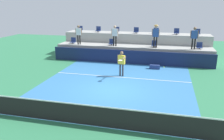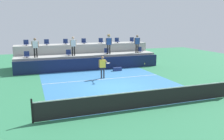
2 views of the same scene
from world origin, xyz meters
The scene contains 25 objects.
ground_plane centered at (0.00, 0.00, 0.00)m, with size 40.00×40.00×0.00m, color #2D754C.
court_inner_paint centered at (0.00, 1.00, 0.00)m, with size 9.00×10.00×0.01m, color teal.
court_service_line centered at (0.00, 2.40, 0.01)m, with size 9.00×0.06×0.00m, color white.
tennis_net centered at (0.00, -4.00, 0.50)m, with size 10.48×0.08×1.07m.
sponsor_backboard centered at (0.00, 6.00, 0.55)m, with size 13.00×0.16×1.10m, color #141E42.
seating_tier_lower centered at (0.00, 7.30, 0.62)m, with size 13.00×1.80×1.25m, color #9E9E99.
seating_tier_upper centered at (0.00, 9.10, 1.05)m, with size 13.00×1.80×2.10m, color #9E9E99.
stadium_chair_lower_far_left centered at (-5.36, 7.23, 1.46)m, with size 0.44×0.40×0.52m.
stadium_chair_lower_left centered at (-1.80, 7.23, 1.46)m, with size 0.44×0.40×0.52m.
stadium_chair_lower_right centered at (1.83, 7.23, 1.46)m, with size 0.44×0.40×0.52m.
stadium_chair_lower_far_right centered at (5.34, 7.23, 1.46)m, with size 0.44×0.40×0.52m.
stadium_chair_upper_far_left centered at (-5.36, 9.03, 2.31)m, with size 0.44×0.40×0.52m.
stadium_chair_upper_left centered at (-3.54, 9.03, 2.31)m, with size 0.44×0.40×0.52m.
stadium_chair_upper_mid_left centered at (-1.76, 9.03, 2.31)m, with size 0.44×0.40×0.52m.
stadium_chair_upper_center centered at (0.04, 9.03, 2.31)m, with size 0.44×0.40×0.52m.
stadium_chair_upper_mid_right centered at (1.81, 9.03, 2.31)m, with size 0.44×0.40×0.52m.
stadium_chair_upper_right centered at (3.57, 9.03, 2.31)m, with size 0.44×0.40×0.52m.
stadium_chair_upper_far_right centered at (5.29, 9.03, 2.31)m, with size 0.44×0.40×0.52m.
tennis_player centered at (-0.01, 2.67, 1.04)m, with size 0.59×1.25×1.70m.
spectator_in_white centered at (-4.64, 6.85, 2.24)m, with size 0.58×0.23×1.65m.
spectator_leaning_on_rail centered at (-1.43, 6.85, 2.27)m, with size 0.60×0.24×1.70m.
spectator_with_hat centered at (1.91, 6.85, 2.40)m, with size 0.62×0.46×1.84m.
spectator_in_grey centered at (4.83, 6.85, 2.30)m, with size 0.60×0.25×1.73m.
tennis_ball centered at (2.77, 1.26, 1.20)m, with size 0.07×0.07×0.07m.
equipment_bag centered at (2.06, 4.97, 0.15)m, with size 0.76×0.28×0.30m, color navy.
Camera 2 is at (-5.15, -13.77, 4.16)m, focal length 37.37 mm.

